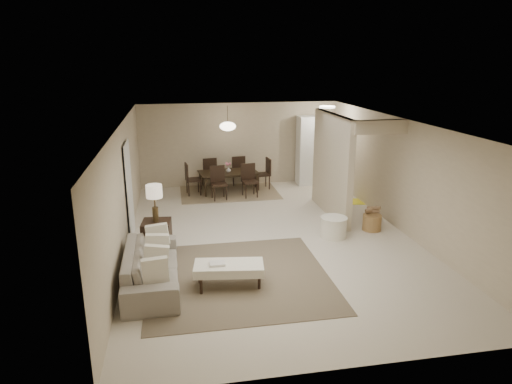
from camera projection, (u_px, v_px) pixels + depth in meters
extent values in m
plane|color=beige|center=(270.00, 237.00, 9.98)|extent=(9.00, 9.00, 0.00)
plane|color=white|center=(271.00, 123.00, 9.28)|extent=(9.00, 9.00, 0.00)
plane|color=#BCAB8E|center=(239.00, 144.00, 13.88)|extent=(6.00, 0.00, 6.00)
plane|color=#BCAB8E|center=(124.00, 189.00, 9.11)|extent=(0.00, 9.00, 9.00)
plane|color=#BCAB8E|center=(402.00, 176.00, 10.15)|extent=(0.00, 9.00, 9.00)
cube|color=#BCAB8E|center=(332.00, 165.00, 11.12)|extent=(0.15, 2.50, 2.50)
cube|color=black|center=(129.00, 192.00, 9.75)|extent=(0.04, 0.90, 2.04)
cube|color=white|center=(317.00, 150.00, 14.01)|extent=(1.20, 0.55, 2.10)
cylinder|color=white|center=(327.00, 107.00, 12.71)|extent=(0.44, 0.44, 0.05)
cube|color=brown|center=(238.00, 277.00, 8.13)|extent=(3.20, 3.20, 0.01)
imported|color=gray|center=(152.00, 267.00, 7.78)|extent=(2.27, 0.91, 0.66)
cube|color=silver|center=(229.00, 268.00, 7.72)|extent=(1.23, 0.69, 0.16)
cylinder|color=black|center=(201.00, 287.00, 7.51)|extent=(0.05, 0.05, 0.26)
cylinder|color=black|center=(259.00, 282.00, 7.68)|extent=(0.05, 0.05, 0.26)
cylinder|color=black|center=(200.00, 276.00, 7.88)|extent=(0.05, 0.05, 0.26)
cylinder|color=black|center=(255.00, 272.00, 8.04)|extent=(0.05, 0.05, 0.26)
cube|color=black|center=(157.00, 236.00, 9.22)|extent=(0.61, 0.61, 0.62)
cylinder|color=#48371E|center=(156.00, 214.00, 9.09)|extent=(0.12, 0.12, 0.30)
cylinder|color=#48371E|center=(155.00, 201.00, 9.02)|extent=(0.03, 0.03, 0.26)
cylinder|color=beige|center=(154.00, 191.00, 8.96)|extent=(0.32, 0.32, 0.26)
cylinder|color=silver|center=(334.00, 227.00, 9.92)|extent=(0.58, 0.58, 0.45)
cylinder|color=olive|center=(372.00, 223.00, 10.34)|extent=(0.43, 0.43, 0.36)
cube|color=#897855|center=(229.00, 191.00, 13.40)|extent=(2.80, 2.10, 0.01)
imported|color=black|center=(229.00, 182.00, 13.32)|extent=(1.78, 1.13, 0.59)
imported|color=white|center=(229.00, 170.00, 13.21)|extent=(0.17, 0.17, 0.15)
cube|color=yellow|center=(350.00, 201.00, 12.45)|extent=(0.99, 0.71, 0.01)
cylinder|color=#48371E|center=(228.00, 115.00, 12.77)|extent=(0.02, 0.02, 0.50)
ellipsoid|color=#FFEAC6|center=(228.00, 126.00, 12.86)|extent=(0.46, 0.46, 0.25)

